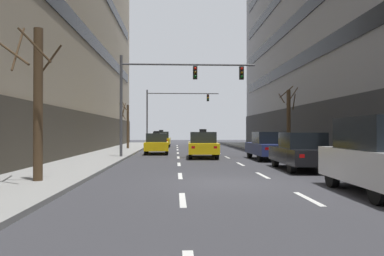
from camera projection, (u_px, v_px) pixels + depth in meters
ground_plane at (229, 183)px, 12.46m from camera, size 120.00×120.00×0.00m
sidewalk_left at (29, 182)px, 12.16m from camera, size 3.52×80.00×0.14m
lane_stripe_l1_s3 at (183, 200)px, 9.39m from camera, size 0.16×2.00×0.01m
lane_stripe_l1_s4 at (180, 176)px, 14.38m from camera, size 0.16×2.00×0.01m
lane_stripe_l1_s5 at (179, 164)px, 19.38m from camera, size 0.16×2.00×0.01m
lane_stripe_l1_s6 at (178, 157)px, 24.37m from camera, size 0.16×2.00×0.01m
lane_stripe_l1_s7 at (178, 153)px, 29.37m from camera, size 0.16×2.00×0.01m
lane_stripe_l1_s8 at (178, 150)px, 34.36m from camera, size 0.16×2.00×0.01m
lane_stripe_l1_s9 at (177, 147)px, 39.36m from camera, size 0.16×2.00×0.01m
lane_stripe_l1_s10 at (177, 146)px, 44.35m from camera, size 0.16×2.00×0.01m
lane_stripe_l2_s3 at (308, 199)px, 9.53m from camera, size 0.16×2.00×0.01m
lane_stripe_l2_s4 at (263, 175)px, 14.53m from camera, size 0.16×2.00×0.01m
lane_stripe_l2_s5 at (240, 164)px, 19.52m from camera, size 0.16×2.00×0.01m
lane_stripe_l2_s6 at (227, 157)px, 24.52m from camera, size 0.16×2.00×0.01m
lane_stripe_l2_s7 at (218, 153)px, 29.51m from camera, size 0.16×2.00×0.01m
lane_stripe_l2_s8 at (212, 150)px, 34.51m from camera, size 0.16×2.00×0.01m
lane_stripe_l2_s9 at (208, 147)px, 39.50m from camera, size 0.16×2.00×0.01m
lane_stripe_l2_s10 at (204, 146)px, 44.50m from camera, size 0.16×2.00×0.01m
taxi_driving_0 at (157, 144)px, 28.14m from camera, size 1.91×4.29×1.76m
taxi_driving_1 at (161, 139)px, 40.02m from camera, size 1.96×4.55×1.88m
taxi_driving_2 at (203, 145)px, 24.15m from camera, size 2.05×4.60×1.89m
car_parked_1 at (381, 156)px, 10.11m from camera, size 2.00×4.52×2.16m
car_parked_2 at (301, 152)px, 16.55m from camera, size 2.01×4.57×1.69m
car_parked_3 at (268, 146)px, 22.47m from camera, size 1.97×4.59×1.71m
traffic_signal_0 at (168, 85)px, 23.60m from camera, size 8.72×0.35×6.48m
traffic_signal_1 at (169, 106)px, 44.96m from camera, size 8.87×0.34×6.67m
street_tree_0 at (127, 124)px, 34.51m from camera, size 1.02×1.38×4.75m
street_tree_1 at (37, 101)px, 11.98m from camera, size 2.08×2.08×5.15m
street_tree_2 at (289, 120)px, 26.38m from camera, size 1.30×1.29×4.94m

